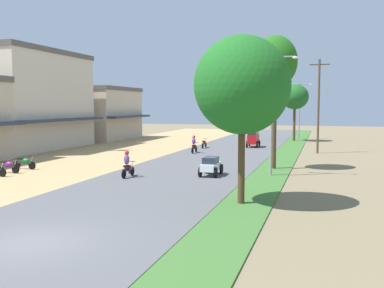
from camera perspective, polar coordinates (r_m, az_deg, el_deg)
ground_plane at (r=15.69m, az=-19.86°, el=-12.08°), size 180.00×180.00×0.00m
road_strip at (r=15.68m, az=-19.86°, el=-11.94°), size 9.00×140.00×0.08m
median_strip at (r=13.26m, az=1.13°, el=-14.83°), size 2.40×140.00×0.06m
shophouse_mid at (r=48.78m, az=-20.05°, el=5.29°), size 8.34×14.06×10.10m
shophouse_far at (r=60.56m, az=-12.12°, el=3.85°), size 9.86×11.03×6.90m
parked_motorbike_second at (r=31.83m, az=-22.46°, el=-2.57°), size 1.80×0.54×0.94m
parked_motorbike_third at (r=33.35m, az=-20.60°, el=-2.19°), size 1.80×0.54×0.94m
median_tree_nearest at (r=20.21m, az=6.42°, el=7.47°), size 4.34×4.34×7.58m
median_tree_second at (r=32.04m, az=10.57°, el=10.14°), size 3.08×3.08×9.30m
median_tree_third at (r=57.65m, az=12.99°, el=5.87°), size 3.45×3.45×7.12m
streetlamp_near at (r=28.73m, az=10.14°, el=4.78°), size 3.16×0.20×7.63m
streetlamp_mid at (r=61.16m, az=13.54°, el=4.67°), size 3.16×0.20×7.42m
utility_pole_near at (r=43.56m, az=15.86°, el=4.87°), size 1.80×0.20×8.80m
car_sedan_white at (r=28.31m, az=2.43°, el=-2.71°), size 1.10×2.26×1.19m
car_van_red at (r=47.88m, az=7.83°, el=0.73°), size 1.19×2.41×1.67m
motorbike_foreground_rider at (r=27.91m, az=-8.23°, el=-2.63°), size 0.54×1.80×1.66m
motorbike_ahead_second at (r=41.72m, az=0.27°, el=-0.08°), size 0.54×1.80×1.66m
motorbike_ahead_third at (r=46.62m, az=1.57°, el=0.10°), size 0.54×1.80×0.94m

